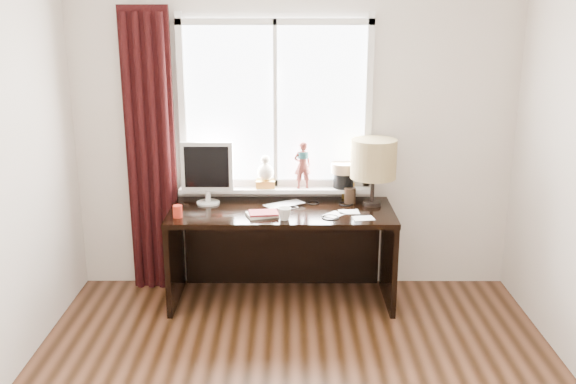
{
  "coord_description": "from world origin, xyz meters",
  "views": [
    {
      "loc": [
        -0.04,
        -3.01,
        2.23
      ],
      "look_at": [
        -0.05,
        1.25,
        1.0
      ],
      "focal_mm": 40.0,
      "sensor_mm": 36.0,
      "label": 1
    }
  ],
  "objects_px": {
    "laptop": "(284,205)",
    "red_cup": "(178,211)",
    "desk": "(282,236)",
    "monitor": "(207,169)",
    "table_lamp": "(374,160)",
    "mug": "(285,213)"
  },
  "relations": [
    {
      "from": "desk",
      "to": "monitor",
      "type": "distance_m",
      "value": 0.78
    },
    {
      "from": "red_cup",
      "to": "desk",
      "type": "distance_m",
      "value": 0.86
    },
    {
      "from": "desk",
      "to": "red_cup",
      "type": "bearing_deg",
      "value": -159.72
    },
    {
      "from": "mug",
      "to": "laptop",
      "type": "bearing_deg",
      "value": 90.89
    },
    {
      "from": "red_cup",
      "to": "desk",
      "type": "xyz_separation_m",
      "value": [
        0.76,
        0.28,
        -0.29
      ]
    },
    {
      "from": "laptop",
      "to": "monitor",
      "type": "xyz_separation_m",
      "value": [
        -0.6,
        0.08,
        0.27
      ]
    },
    {
      "from": "red_cup",
      "to": "table_lamp",
      "type": "height_order",
      "value": "table_lamp"
    },
    {
      "from": "table_lamp",
      "to": "laptop",
      "type": "bearing_deg",
      "value": -176.91
    },
    {
      "from": "red_cup",
      "to": "table_lamp",
      "type": "xyz_separation_m",
      "value": [
        1.46,
        0.3,
        0.32
      ]
    },
    {
      "from": "red_cup",
      "to": "monitor",
      "type": "relative_size",
      "value": 0.18
    },
    {
      "from": "red_cup",
      "to": "desk",
      "type": "height_order",
      "value": "red_cup"
    },
    {
      "from": "desk",
      "to": "monitor",
      "type": "height_order",
      "value": "monitor"
    },
    {
      "from": "mug",
      "to": "table_lamp",
      "type": "xyz_separation_m",
      "value": [
        0.68,
        0.36,
        0.31
      ]
    },
    {
      "from": "red_cup",
      "to": "table_lamp",
      "type": "distance_m",
      "value": 1.52
    },
    {
      "from": "table_lamp",
      "to": "red_cup",
      "type": "bearing_deg",
      "value": -168.35
    },
    {
      "from": "laptop",
      "to": "mug",
      "type": "bearing_deg",
      "value": -121.09
    },
    {
      "from": "mug",
      "to": "desk",
      "type": "height_order",
      "value": "mug"
    },
    {
      "from": "laptop",
      "to": "red_cup",
      "type": "distance_m",
      "value": 0.82
    },
    {
      "from": "desk",
      "to": "table_lamp",
      "type": "height_order",
      "value": "table_lamp"
    },
    {
      "from": "red_cup",
      "to": "monitor",
      "type": "xyz_separation_m",
      "value": [
        0.18,
        0.34,
        0.23
      ]
    },
    {
      "from": "laptop",
      "to": "red_cup",
      "type": "relative_size",
      "value": 3.46
    },
    {
      "from": "monitor",
      "to": "red_cup",
      "type": "bearing_deg",
      "value": -117.91
    }
  ]
}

